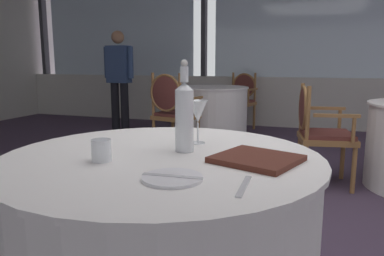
% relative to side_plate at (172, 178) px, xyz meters
% --- Properties ---
extents(ground_plane, '(14.93, 14.93, 0.00)m').
position_rel_side_plate_xyz_m(ground_plane, '(0.15, 1.19, -0.76)').
color(ground_plane, '#47384C').
extents(window_wall_far, '(11.04, 0.14, 2.60)m').
position_rel_side_plate_xyz_m(window_wall_far, '(0.15, 5.50, 0.28)').
color(window_wall_far, beige).
rests_on(window_wall_far, ground_plane).
extents(foreground_table, '(1.22, 1.22, 0.76)m').
position_rel_side_plate_xyz_m(foreground_table, '(-0.15, 0.27, -0.38)').
color(foreground_table, white).
rests_on(foreground_table, ground_plane).
extents(side_plate, '(0.19, 0.19, 0.01)m').
position_rel_side_plate_xyz_m(side_plate, '(0.00, 0.00, 0.00)').
color(side_plate, white).
rests_on(side_plate, foreground_table).
extents(butter_knife, '(0.19, 0.03, 0.00)m').
position_rel_side_plate_xyz_m(butter_knife, '(0.00, 0.00, 0.01)').
color(butter_knife, silver).
rests_on(butter_knife, foreground_table).
extents(dinner_fork, '(0.02, 0.19, 0.00)m').
position_rel_side_plate_xyz_m(dinner_fork, '(0.22, 0.00, -0.00)').
color(dinner_fork, silver).
rests_on(dinner_fork, foreground_table).
extents(water_bottle, '(0.07, 0.07, 0.36)m').
position_rel_side_plate_xyz_m(water_bottle, '(-0.09, 0.35, 0.14)').
color(water_bottle, white).
rests_on(water_bottle, foreground_table).
extents(wine_glass, '(0.09, 0.09, 0.19)m').
position_rel_side_plate_xyz_m(wine_glass, '(-0.08, 0.51, 0.13)').
color(wine_glass, white).
rests_on(wine_glass, foreground_table).
extents(water_tumbler, '(0.07, 0.07, 0.08)m').
position_rel_side_plate_xyz_m(water_tumbler, '(-0.32, 0.11, 0.03)').
color(water_tumbler, white).
rests_on(water_tumbler, foreground_table).
extents(menu_book, '(0.34, 0.33, 0.02)m').
position_rel_side_plate_xyz_m(menu_book, '(0.21, 0.29, 0.01)').
color(menu_book, '#512319').
rests_on(menu_book, foreground_table).
extents(dining_chair_0_0, '(0.54, 0.59, 0.91)m').
position_rel_side_plate_xyz_m(dining_chair_0_0, '(0.41, 2.46, -0.23)').
color(dining_chair_0_0, olive).
rests_on(dining_chair_0_0, ground_plane).
extents(background_table_1, '(1.05, 1.05, 0.76)m').
position_rel_side_plate_xyz_m(background_table_1, '(-1.05, 4.10, -0.38)').
color(background_table_1, white).
rests_on(background_table_1, ground_plane).
extents(dining_chair_1_0, '(0.61, 0.56, 0.93)m').
position_rel_side_plate_xyz_m(dining_chair_1_0, '(-0.81, 5.02, -0.22)').
color(dining_chair_1_0, olive).
rests_on(dining_chair_1_0, ground_plane).
extents(dining_chair_1_1, '(0.61, 0.56, 0.98)m').
position_rel_side_plate_xyz_m(dining_chair_1_1, '(-1.29, 3.17, -0.20)').
color(dining_chair_1_1, olive).
rests_on(dining_chair_1_1, ground_plane).
extents(diner_person_0, '(0.53, 0.22, 1.59)m').
position_rel_side_plate_xyz_m(diner_person_0, '(-2.64, 4.28, 0.14)').
color(diner_person_0, black).
rests_on(diner_person_0, ground_plane).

